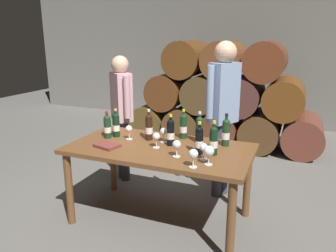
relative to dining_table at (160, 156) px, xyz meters
name	(u,v)px	position (x,y,z in m)	size (l,w,h in m)	color
ground_plane	(160,219)	(0.00, 0.00, -0.67)	(14.00, 14.00, 0.00)	#66635E
cellar_back_wall	(243,54)	(0.00, 4.20, 0.73)	(10.00, 0.24, 2.80)	slate
barrel_stack	(223,99)	(0.00, 2.60, 0.09)	(3.12, 0.90, 1.69)	brown
dining_table	(160,156)	(0.00, 0.00, 0.00)	(1.70, 0.90, 0.76)	brown
wine_bottle_0	(107,126)	(-0.60, 0.05, 0.21)	(0.07, 0.07, 0.28)	#19381E
wine_bottle_1	(199,140)	(0.39, -0.04, 0.22)	(0.07, 0.07, 0.29)	black
wine_bottle_2	(116,125)	(-0.54, 0.13, 0.22)	(0.07, 0.07, 0.29)	black
wine_bottle_3	(171,132)	(0.07, 0.08, 0.22)	(0.07, 0.07, 0.30)	black
wine_bottle_4	(149,127)	(-0.19, 0.16, 0.23)	(0.07, 0.07, 0.31)	black
wine_bottle_5	(214,140)	(0.51, -0.01, 0.22)	(0.07, 0.07, 0.30)	black
wine_bottle_6	(226,132)	(0.56, 0.27, 0.22)	(0.07, 0.07, 0.31)	#19381E
wine_bottle_7	(199,129)	(0.30, 0.26, 0.22)	(0.07, 0.07, 0.31)	#19381E
wine_bottle_8	(183,126)	(0.11, 0.33, 0.22)	(0.07, 0.07, 0.30)	#19381E
wine_glass_0	(177,145)	(0.24, -0.18, 0.20)	(0.07, 0.07, 0.15)	white
wine_glass_1	(164,132)	(-0.02, 0.14, 0.19)	(0.07, 0.07, 0.15)	white
wine_glass_2	(156,137)	(-0.02, -0.04, 0.19)	(0.07, 0.07, 0.15)	white
wine_glass_3	(129,129)	(-0.38, 0.09, 0.19)	(0.07, 0.07, 0.14)	white
wine_glass_4	(209,151)	(0.54, -0.26, 0.20)	(0.09, 0.09, 0.16)	white
wine_glass_5	(193,154)	(0.44, -0.35, 0.20)	(0.08, 0.08, 0.15)	white
wine_glass_6	(213,137)	(0.47, 0.15, 0.20)	(0.08, 0.08, 0.15)	white
wine_glass_7	(204,148)	(0.47, -0.17, 0.19)	(0.07, 0.07, 0.14)	white
tasting_notebook	(107,146)	(-0.45, -0.20, 0.11)	(0.22, 0.16, 0.03)	brown
sommelier_presenting	(223,105)	(0.41, 0.75, 0.37)	(0.31, 0.44, 1.72)	#383842
taster_seated_left	(122,108)	(-0.82, 0.72, 0.25)	(0.39, 0.35, 1.54)	#383842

